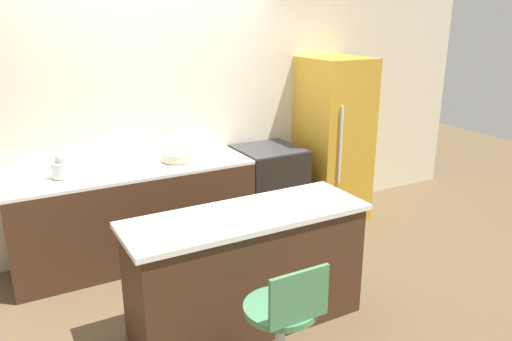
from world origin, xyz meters
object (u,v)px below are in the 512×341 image
object	(u,v)px
kettle	(62,167)
oven_range	(268,189)
mixing_bowl	(178,156)
refrigerator	(333,140)
stool_chair	(283,330)

from	to	relation	value
kettle	oven_range	bearing A→B (deg)	-0.85
kettle	mixing_bowl	size ratio (longest dim) A/B	0.74
refrigerator	stool_chair	size ratio (longest dim) A/B	1.97
kettle	mixing_bowl	xyz separation A→B (m)	(1.04, -0.00, -0.05)
refrigerator	kettle	size ratio (longest dim) A/B	8.17
oven_range	stool_chair	distance (m)	2.45
kettle	mixing_bowl	distance (m)	1.04
refrigerator	oven_range	bearing A→B (deg)	178.80
oven_range	mixing_bowl	distance (m)	1.10
oven_range	refrigerator	distance (m)	0.93
stool_chair	kettle	bearing A→B (deg)	111.43
refrigerator	mixing_bowl	distance (m)	1.80
oven_range	kettle	world-z (taller)	kettle
refrigerator	kettle	xyz separation A→B (m)	(-2.84, 0.05, 0.09)
mixing_bowl	refrigerator	bearing A→B (deg)	-1.49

